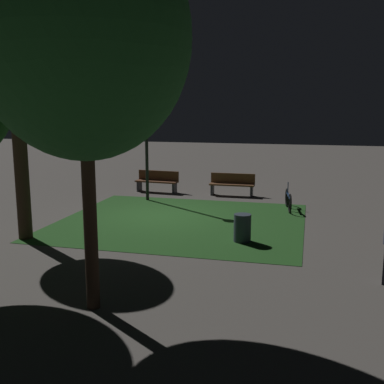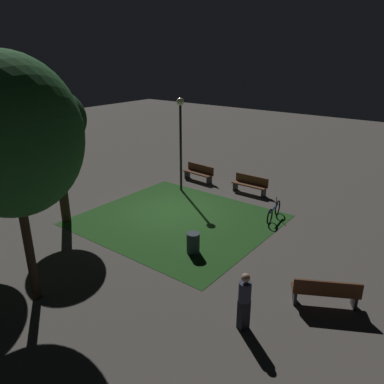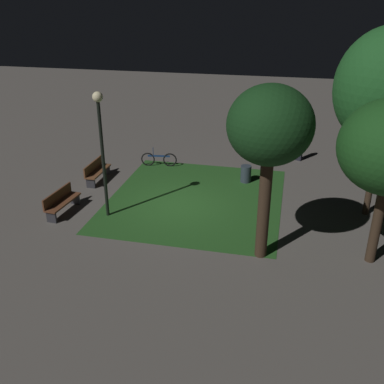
# 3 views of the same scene
# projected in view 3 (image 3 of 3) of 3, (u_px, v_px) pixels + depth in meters

# --- Properties ---
(ground_plane) EXTENTS (60.00, 60.00, 0.00)m
(ground_plane) POSITION_uv_depth(u_px,v_px,m) (179.00, 205.00, 17.16)
(ground_plane) COLOR #56514C
(grass_lawn) EXTENTS (7.54, 6.82, 0.01)m
(grass_lawn) POSITION_uv_depth(u_px,v_px,m) (196.00, 198.00, 17.71)
(grass_lawn) COLOR #23511E
(grass_lawn) RESTS_ON ground
(bench_back_row) EXTENTS (1.80, 0.49, 0.88)m
(bench_back_row) POSITION_uv_depth(u_px,v_px,m) (96.00, 170.00, 19.21)
(bench_back_row) COLOR brown
(bench_back_row) RESTS_ON ground
(bench_by_lamp) EXTENTS (1.83, 0.62, 0.88)m
(bench_by_lamp) POSITION_uv_depth(u_px,v_px,m) (61.00, 201.00, 16.39)
(bench_by_lamp) COLOR brown
(bench_by_lamp) RESTS_ON ground
(bench_lawn_edge) EXTENTS (1.81, 1.29, 0.88)m
(bench_lawn_edge) POSITION_uv_depth(u_px,v_px,m) (258.00, 140.00, 23.20)
(bench_lawn_edge) COLOR #512D19
(bench_lawn_edge) RESTS_ON ground
(tree_left_canopy) EXTENTS (2.46, 2.46, 5.40)m
(tree_left_canopy) POSITION_uv_depth(u_px,v_px,m) (270.00, 128.00, 12.18)
(tree_left_canopy) COLOR #38281C
(tree_left_canopy) RESTS_ON ground
(lamp_post_plaza_west) EXTENTS (0.36, 0.36, 4.62)m
(lamp_post_plaza_west) POSITION_uv_depth(u_px,v_px,m) (101.00, 135.00, 15.09)
(lamp_post_plaza_west) COLOR black
(lamp_post_plaza_west) RESTS_ON ground
(trash_bin) EXTENTS (0.46, 0.46, 0.75)m
(trash_bin) POSITION_uv_depth(u_px,v_px,m) (246.00, 174.00, 19.12)
(trash_bin) COLOR #2D3842
(trash_bin) RESTS_ON ground
(bicycle) EXTENTS (0.31, 1.71, 0.93)m
(bicycle) POSITION_uv_depth(u_px,v_px,m) (159.00, 159.00, 20.89)
(bicycle) COLOR black
(bicycle) RESTS_ON ground
(pedestrian) EXTENTS (0.32, 0.33, 1.61)m
(pedestrian) POSITION_uv_depth(u_px,v_px,m) (300.00, 144.00, 21.42)
(pedestrian) COLOR black
(pedestrian) RESTS_ON ground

